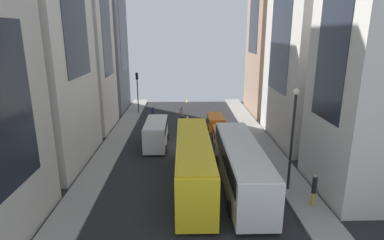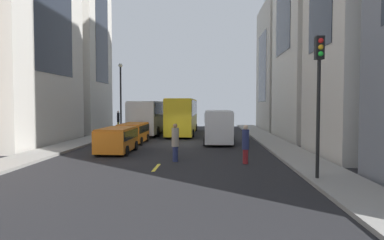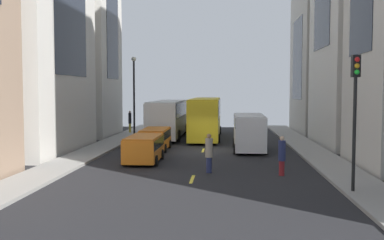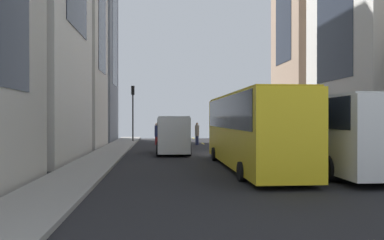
{
  "view_description": "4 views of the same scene",
  "coord_description": "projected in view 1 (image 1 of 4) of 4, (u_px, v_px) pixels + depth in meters",
  "views": [
    {
      "loc": [
        0.5,
        29.78,
        11.0
      ],
      "look_at": [
        -0.38,
        -2.39,
        2.0
      ],
      "focal_mm": 29.34,
      "sensor_mm": 36.0,
      "label": 1
    },
    {
      "loc": [
        2.58,
        -26.91,
        3.08
      ],
      "look_at": [
        1.18,
        0.39,
        1.82
      ],
      "focal_mm": 32.14,
      "sensor_mm": 36.0,
      "label": 2
    },
    {
      "loc": [
        1.6,
        -31.88,
        4.28
      ],
      "look_at": [
        -0.88,
        1.0,
        2.12
      ],
      "focal_mm": 41.98,
      "sensor_mm": 36.0,
      "label": 3
    },
    {
      "loc": [
        4.2,
        27.58,
        2.44
      ],
      "look_at": [
        1.74,
        -2.15,
        2.31
      ],
      "focal_mm": 37.3,
      "sensor_mm": 36.0,
      "label": 4
    }
  ],
  "objects": [
    {
      "name": "building_east_1",
      "position": [
        65.0,
        4.0,
        33.67
      ],
      "size": [
        8.56,
        7.51,
        27.98
      ],
      "color": "beige",
      "rests_on": "ground"
    },
    {
      "name": "pedestrian_crossing_mid",
      "position": [
        314.0,
        189.0,
        20.15
      ],
      "size": [
        0.3,
        0.3,
        2.15
      ],
      "rotation": [
        0.0,
        0.0,
        3.19
      ],
      "color": "gold",
      "rests_on": "ground"
    },
    {
      "name": "building_west_1",
      "position": [
        317.0,
        24.0,
        30.33
      ],
      "size": [
        7.1,
        11.23,
        23.58
      ],
      "color": "beige",
      "rests_on": "ground"
    },
    {
      "name": "traffic_light_near_corner",
      "position": [
        137.0,
        85.0,
        43.07
      ],
      "size": [
        0.32,
        0.44,
        5.58
      ],
      "color": "black",
      "rests_on": "ground"
    },
    {
      "name": "car_orange_0",
      "position": [
        223.0,
        136.0,
        31.61
      ],
      "size": [
        1.95,
        4.25,
        1.57
      ],
      "color": "orange",
      "rests_on": "ground"
    },
    {
      "name": "car_orange_1",
      "position": [
        216.0,
        121.0,
        36.85
      ],
      "size": [
        2.02,
        4.09,
        1.59
      ],
      "color": "orange",
      "rests_on": "ground"
    },
    {
      "name": "lane_stripe_0",
      "position": [
        187.0,
        101.0,
        51.86
      ],
      "size": [
        0.16,
        2.0,
        0.01
      ],
      "primitive_type": "cube",
      "color": "yellow",
      "rests_on": "ground"
    },
    {
      "name": "lane_stripe_1",
      "position": [
        187.0,
        118.0,
        41.75
      ],
      "size": [
        0.16,
        2.0,
        0.01
      ],
      "primitive_type": "cube",
      "color": "yellow",
      "rests_on": "ground"
    },
    {
      "name": "lane_stripe_2",
      "position": [
        189.0,
        145.0,
        31.64
      ],
      "size": [
        0.16,
        2.0,
        0.01
      ],
      "primitive_type": "cube",
      "color": "yellow",
      "rests_on": "ground"
    },
    {
      "name": "building_east_0",
      "position": [
        99.0,
        15.0,
        42.96
      ],
      "size": [
        6.23,
        7.82,
        26.54
      ],
      "color": "slate",
      "rests_on": "ground"
    },
    {
      "name": "sidewalk_west",
      "position": [
        264.0,
        144.0,
        31.82
      ],
      "size": [
        2.31,
        44.0,
        0.15
      ],
      "primitive_type": "cube",
      "color": "gray",
      "rests_on": "ground"
    },
    {
      "name": "streetlamp_near",
      "position": [
        293.0,
        130.0,
        21.41
      ],
      "size": [
        0.44,
        0.44,
        7.29
      ],
      "color": "black",
      "rests_on": "ground"
    },
    {
      "name": "sidewalk_east",
      "position": [
        113.0,
        146.0,
        31.42
      ],
      "size": [
        2.31,
        44.0,
        0.15
      ],
      "primitive_type": "cube",
      "color": "gray",
      "rests_on": "ground"
    },
    {
      "name": "pedestrian_walking_far",
      "position": [
        153.0,
        113.0,
        40.09
      ],
      "size": [
        0.37,
        0.37,
        2.01
      ],
      "rotation": [
        0.0,
        0.0,
        1.79
      ],
      "color": "maroon",
      "rests_on": "ground"
    },
    {
      "name": "streetcar_yellow",
      "position": [
        194.0,
        159.0,
        22.79
      ],
      "size": [
        2.7,
        12.25,
        3.59
      ],
      "color": "yellow",
      "rests_on": "ground"
    },
    {
      "name": "delivery_van_white",
      "position": [
        156.0,
        132.0,
        31.06
      ],
      "size": [
        2.25,
        5.76,
        2.58
      ],
      "color": "white",
      "rests_on": "ground"
    },
    {
      "name": "ground_plane",
      "position": [
        189.0,
        145.0,
        31.64
      ],
      "size": [
        41.54,
        41.54,
        0.0
      ],
      "primitive_type": "plane",
      "color": "black"
    },
    {
      "name": "city_bus_white",
      "position": [
        241.0,
        162.0,
        22.52
      ],
      "size": [
        2.8,
        11.8,
        3.35
      ],
      "color": "silver",
      "rests_on": "ground"
    },
    {
      "name": "lane_stripe_3",
      "position": [
        192.0,
        198.0,
        21.53
      ],
      "size": [
        0.16,
        2.0,
        0.01
      ],
      "primitive_type": "cube",
      "color": "yellow",
      "rests_on": "ground"
    },
    {
      "name": "pedestrian_crossing_near",
      "position": [
        182.0,
        114.0,
        39.68
      ],
      "size": [
        0.39,
        0.39,
        2.05
      ],
      "rotation": [
        0.0,
        0.0,
        2.79
      ],
      "color": "navy",
      "rests_on": "ground"
    }
  ]
}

